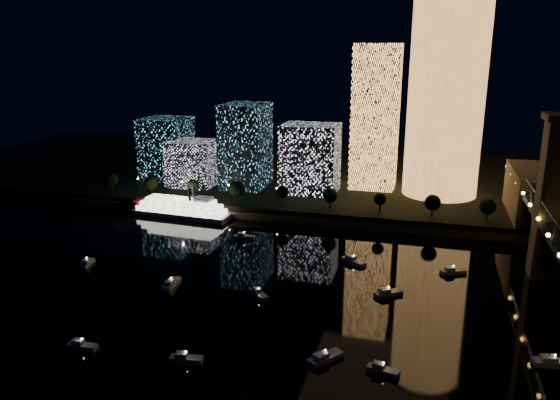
% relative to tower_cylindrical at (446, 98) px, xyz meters
% --- Properties ---
extents(ground, '(520.00, 520.00, 0.00)m').
position_rel_tower_cylindrical_xyz_m(ground, '(-32.69, -123.84, -47.33)').
color(ground, black).
rests_on(ground, ground).
extents(far_bank, '(420.00, 160.00, 5.00)m').
position_rel_tower_cylindrical_xyz_m(far_bank, '(-32.69, 36.16, -44.83)').
color(far_bank, black).
rests_on(far_bank, ground).
extents(seawall, '(420.00, 6.00, 3.00)m').
position_rel_tower_cylindrical_xyz_m(seawall, '(-32.69, -41.84, -45.83)').
color(seawall, '#6B5E4C').
rests_on(seawall, ground).
extents(tower_cylindrical, '(34.00, 34.00, 84.42)m').
position_rel_tower_cylindrical_xyz_m(tower_cylindrical, '(0.00, 0.00, 0.00)').
color(tower_cylindrical, '#F59D4E').
rests_on(tower_cylindrical, far_bank).
extents(tower_rectangular, '(20.38, 20.38, 64.83)m').
position_rel_tower_cylindrical_xyz_m(tower_rectangular, '(-29.97, 5.88, -9.92)').
color(tower_rectangular, '#F59D4E').
rests_on(tower_rectangular, far_bank).
extents(midrise_blocks, '(97.87, 32.58, 38.37)m').
position_rel_tower_cylindrical_xyz_m(midrise_blocks, '(-94.03, -8.47, -26.65)').
color(midrise_blocks, white).
rests_on(midrise_blocks, far_bank).
extents(riverboat, '(45.45, 12.57, 13.53)m').
position_rel_tower_cylindrical_xyz_m(riverboat, '(-105.13, -47.31, -43.87)').
color(riverboat, silver).
rests_on(riverboat, ground).
extents(motorboats, '(141.09, 85.31, 2.78)m').
position_rel_tower_cylindrical_xyz_m(motorboats, '(-36.92, -111.85, -46.52)').
color(motorboats, silver).
rests_on(motorboats, ground).
extents(esplanade_trees, '(166.13, 6.88, 8.94)m').
position_rel_tower_cylindrical_xyz_m(esplanade_trees, '(-62.25, -35.84, -36.87)').
color(esplanade_trees, black).
rests_on(esplanade_trees, far_bank).
extents(street_lamps, '(132.70, 0.70, 5.65)m').
position_rel_tower_cylindrical_xyz_m(street_lamps, '(-66.69, -29.84, -38.31)').
color(street_lamps, black).
rests_on(street_lamps, far_bank).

